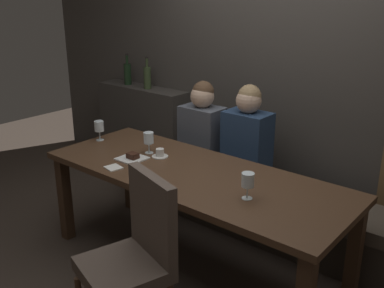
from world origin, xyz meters
name	(u,v)px	position (x,y,z in m)	size (l,w,h in m)	color
ground	(193,264)	(0.00, 0.00, 0.00)	(9.00, 9.00, 0.00)	#382D26
back_wall_tiled	(287,43)	(0.00, 1.22, 1.50)	(6.00, 0.12, 3.00)	#423D38
back_counter	(144,130)	(-1.55, 1.04, 0.47)	(1.10, 0.28, 0.95)	#38342F
dining_table	(193,183)	(0.00, 0.00, 0.65)	(2.20, 0.84, 0.74)	#412B1C
banquette_bench	(246,203)	(0.00, 0.70, 0.23)	(2.50, 0.44, 0.45)	#312A23
chair_near_side	(136,249)	(0.19, -0.72, 0.56)	(0.55, 0.55, 0.98)	#4C3321
diner_redhead	(202,127)	(-0.47, 0.69, 0.80)	(0.36, 0.24, 0.75)	#4C515B
diner_bearded	(247,135)	(-0.03, 0.72, 0.82)	(0.36, 0.24, 0.77)	navy
wine_bottle_dark_red	(128,73)	(-1.75, 1.03, 1.07)	(0.08, 0.08, 0.33)	black
wine_bottle_pale_label	(147,77)	(-1.44, 1.01, 1.07)	(0.08, 0.08, 0.33)	#384728
wine_glass_near_right	(149,139)	(-0.49, 0.07, 0.85)	(0.08, 0.08, 0.16)	silver
wine_glass_end_left	(248,181)	(0.51, -0.11, 0.86)	(0.08, 0.08, 0.16)	silver
wine_glass_far_right	(99,127)	(-1.02, 0.03, 0.86)	(0.08, 0.08, 0.16)	silver
espresso_cup	(160,154)	(-0.37, 0.06, 0.77)	(0.12, 0.12, 0.06)	white
dessert_plate	(132,157)	(-0.49, -0.10, 0.75)	(0.19, 0.19, 0.05)	white
folded_napkin	(113,168)	(-0.47, -0.30, 0.74)	(0.11, 0.10, 0.01)	silver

